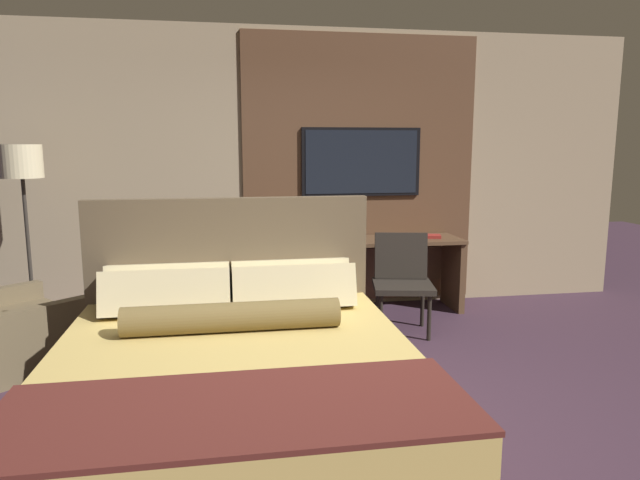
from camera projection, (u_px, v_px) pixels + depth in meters
The scene contains 11 objects.
ground_plane at pixel (343, 423), 3.44m from camera, with size 16.00×16.00×0.00m, color #3D2838.
wall_back_tv_panel at pixel (300, 171), 5.75m from camera, with size 7.20×0.09×2.80m.
bed at pixel (235, 385), 3.11m from camera, with size 1.94×2.20×1.30m.
desk at pixel (366, 261), 5.71m from camera, with size 1.89×0.55×0.74m.
tv at pixel (361, 162), 5.77m from camera, with size 1.22×0.04×0.69m.
desk_chair at pixel (402, 274), 5.11m from camera, with size 0.60×0.60×0.87m.
armchair_by_window at pixel (7, 335), 4.27m from camera, with size 1.20×1.20×0.76m.
floor_lamp at pixel (22, 177), 4.80m from camera, with size 0.34×0.34×1.66m.
vase_tall at pixel (352, 225), 5.56m from camera, with size 0.11×0.11×0.30m.
vase_short at pixel (307, 229), 5.60m from camera, with size 0.14×0.14×0.21m.
book at pixel (430, 236), 5.73m from camera, with size 0.25×0.20×0.03m.
Camera 1 is at (-0.68, -3.15, 1.66)m, focal length 32.00 mm.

